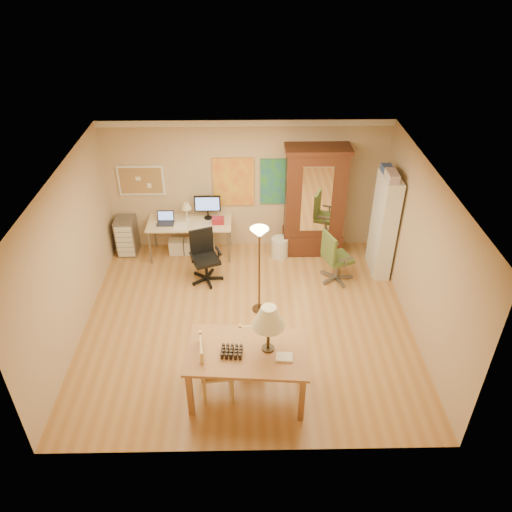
{
  "coord_description": "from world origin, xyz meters",
  "views": [
    {
      "loc": [
        0.03,
        -6.46,
        5.66
      ],
      "look_at": [
        0.15,
        0.3,
        1.15
      ],
      "focal_mm": 35.0,
      "sensor_mm": 36.0,
      "label": 1
    }
  ],
  "objects_px": {
    "computer_desk": "(192,234)",
    "bookshelf": "(383,226)",
    "armoire": "(314,208)",
    "office_chair_black": "(206,268)",
    "office_chair_green": "(335,268)",
    "dining_table": "(255,342)"
  },
  "relations": [
    {
      "from": "computer_desk",
      "to": "armoire",
      "type": "relative_size",
      "value": 0.73
    },
    {
      "from": "dining_table",
      "to": "bookshelf",
      "type": "relative_size",
      "value": 0.87
    },
    {
      "from": "computer_desk",
      "to": "bookshelf",
      "type": "bearing_deg",
      "value": -9.87
    },
    {
      "from": "armoire",
      "to": "bookshelf",
      "type": "relative_size",
      "value": 1.14
    },
    {
      "from": "computer_desk",
      "to": "bookshelf",
      "type": "xyz_separation_m",
      "value": [
        3.65,
        -0.64,
        0.53
      ]
    },
    {
      "from": "armoire",
      "to": "bookshelf",
      "type": "xyz_separation_m",
      "value": [
        1.21,
        -0.72,
        0.0
      ]
    },
    {
      "from": "office_chair_green",
      "to": "bookshelf",
      "type": "bearing_deg",
      "value": 20.6
    },
    {
      "from": "dining_table",
      "to": "office_chair_green",
      "type": "height_order",
      "value": "dining_table"
    },
    {
      "from": "dining_table",
      "to": "armoire",
      "type": "bearing_deg",
      "value": 71.93
    },
    {
      "from": "computer_desk",
      "to": "armoire",
      "type": "distance_m",
      "value": 2.49
    },
    {
      "from": "armoire",
      "to": "office_chair_black",
      "type": "bearing_deg",
      "value": -154.8
    },
    {
      "from": "bookshelf",
      "to": "computer_desk",
      "type": "bearing_deg",
      "value": 170.13
    },
    {
      "from": "dining_table",
      "to": "bookshelf",
      "type": "xyz_separation_m",
      "value": [
        2.44,
        3.05,
        0.0
      ]
    },
    {
      "from": "computer_desk",
      "to": "office_chair_black",
      "type": "distance_m",
      "value": 0.99
    },
    {
      "from": "dining_table",
      "to": "armoire",
      "type": "distance_m",
      "value": 3.96
    },
    {
      "from": "dining_table",
      "to": "bookshelf",
      "type": "distance_m",
      "value": 3.91
    },
    {
      "from": "computer_desk",
      "to": "dining_table",
      "type": "bearing_deg",
      "value": -71.88
    },
    {
      "from": "office_chair_black",
      "to": "office_chair_green",
      "type": "bearing_deg",
      "value": -1.33
    },
    {
      "from": "dining_table",
      "to": "armoire",
      "type": "relative_size",
      "value": 0.76
    },
    {
      "from": "computer_desk",
      "to": "bookshelf",
      "type": "height_order",
      "value": "bookshelf"
    },
    {
      "from": "bookshelf",
      "to": "armoire",
      "type": "bearing_deg",
      "value": 149.47
    },
    {
      "from": "computer_desk",
      "to": "bookshelf",
      "type": "distance_m",
      "value": 3.74
    }
  ]
}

